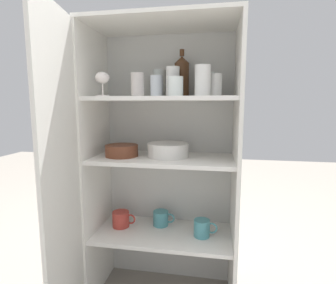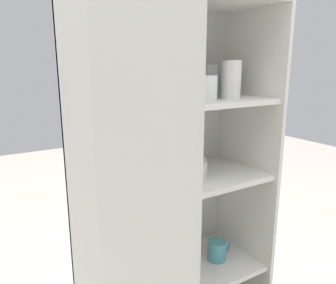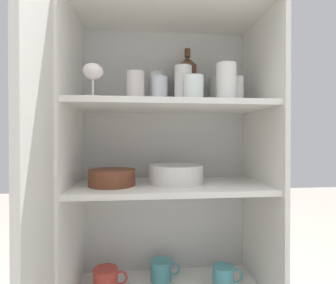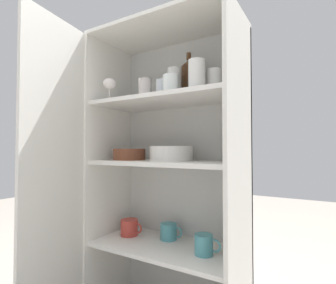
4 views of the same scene
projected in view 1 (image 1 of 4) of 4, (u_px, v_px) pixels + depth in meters
cupboard_back_panel at (169, 162)px, 1.54m from camera, size 0.76×0.02×1.43m
cupboard_side_left at (97, 166)px, 1.43m from camera, size 0.02×0.38×1.43m
cupboard_side_right at (235, 172)px, 1.31m from camera, size 0.02×0.38×1.43m
cupboard_top_panel at (163, 23)px, 1.27m from camera, size 0.76×0.38×0.02m
shelf_board_lower at (163, 234)px, 1.42m from camera, size 0.72×0.34×0.02m
shelf_board_middle at (163, 159)px, 1.36m from camera, size 0.72×0.34×0.02m
shelf_board_upper at (163, 99)px, 1.32m from camera, size 0.72×0.34×0.02m
cupboard_door at (62, 187)px, 1.07m from camera, size 0.08×0.37×1.43m
tumbler_glass_0 at (159, 84)px, 1.43m from camera, size 0.07×0.07×0.15m
tumbler_glass_1 at (203, 81)px, 1.21m from camera, size 0.08×0.08×0.14m
tumbler_glass_2 at (157, 86)px, 1.35m from camera, size 0.07×0.07×0.11m
tumbler_glass_3 at (173, 82)px, 1.30m from camera, size 0.07×0.07×0.15m
tumbler_glass_4 at (138, 85)px, 1.34m from camera, size 0.07×0.07×0.12m
tumbler_glass_5 at (215, 85)px, 1.27m from camera, size 0.07×0.07×0.11m
tumbler_glass_6 at (207, 85)px, 1.36m from camera, size 0.08×0.08×0.13m
tumbler_glass_7 at (175, 87)px, 1.22m from camera, size 0.07×0.07×0.09m
wine_glass_0 at (102, 79)px, 1.24m from camera, size 0.07×0.07×0.12m
wine_bottle at (182, 77)px, 1.38m from camera, size 0.08×0.08×0.25m
plate_stack_white at (168, 150)px, 1.37m from camera, size 0.21×0.21×0.07m
mixing_bowl_large at (122, 150)px, 1.38m from camera, size 0.17×0.17×0.06m
coffee_mug_primary at (202, 228)px, 1.37m from camera, size 0.12×0.08×0.09m
coffee_mug_extra_1 at (121, 219)px, 1.48m from camera, size 0.13×0.09×0.09m
coffee_mug_extra_2 at (161, 218)px, 1.49m from camera, size 0.12×0.09×0.08m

